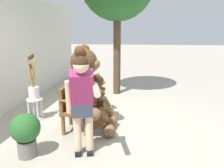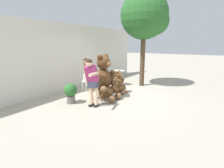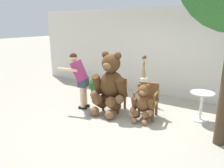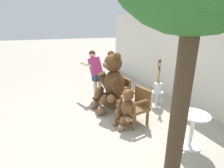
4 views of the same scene
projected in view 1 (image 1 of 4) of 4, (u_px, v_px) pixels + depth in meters
The scene contains 10 objects.
ground_plane at pixel (101, 121), 4.63m from camera, with size 60.00×60.00×0.00m, color #A8A091.
wooden_chair_left at pixel (74, 107), 4.13m from camera, with size 0.59×0.55×0.86m.
wooden_chair_right at pixel (87, 94), 5.03m from camera, with size 0.64×0.60×0.86m.
teddy_bear_large at pixel (87, 91), 4.02m from camera, with size 0.97×0.94×1.63m.
teddy_bear_small at pixel (99, 94), 5.01m from camera, with size 0.58×0.57×0.94m.
person_visitor at pixel (82, 99), 3.11m from camera, with size 0.73×0.62×1.54m.
white_stool at pixel (35, 103), 4.68m from camera, with size 0.34×0.34×0.46m.
brush_bucket at pixel (34, 90), 4.61m from camera, with size 0.22×0.22×0.95m.
round_side_table at pixel (82, 82), 6.29m from camera, with size 0.56×0.56×0.72m.
potted_plant at pixel (26, 132), 3.25m from camera, with size 0.44×0.44×0.68m.
Camera 1 is at (-4.24, -0.87, 1.84)m, focal length 35.00 mm.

